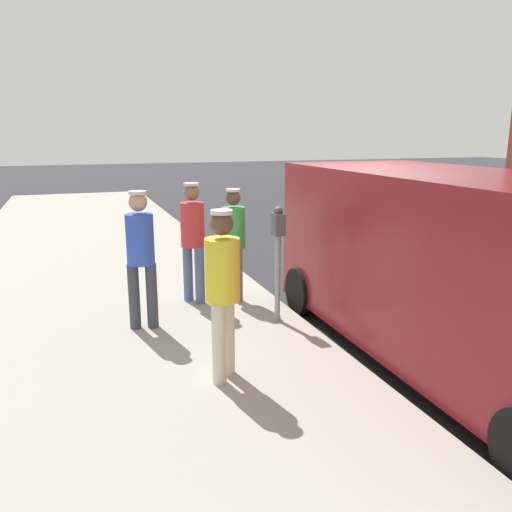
% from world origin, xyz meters
% --- Properties ---
extents(ground_plane, '(80.00, 80.00, 0.00)m').
position_xyz_m(ground_plane, '(0.00, 0.00, 0.00)').
color(ground_plane, '#2D2D33').
extents(sidewalk_slab, '(5.00, 32.00, 0.15)m').
position_xyz_m(sidewalk_slab, '(3.50, 0.00, 0.07)').
color(sidewalk_slab, '#9E998E').
rests_on(sidewalk_slab, ground).
extents(parking_meter_near, '(0.14, 0.18, 1.52)m').
position_xyz_m(parking_meter_near, '(1.35, 0.57, 1.18)').
color(parking_meter_near, gray).
rests_on(parking_meter_near, sidewalk_slab).
extents(pedestrian_in_red, '(0.34, 0.34, 1.74)m').
position_xyz_m(pedestrian_in_red, '(2.20, -0.55, 1.15)').
color(pedestrian_in_red, '#4C608C').
rests_on(pedestrian_in_red, sidewalk_slab).
extents(pedestrian_in_green, '(0.34, 0.35, 1.65)m').
position_xyz_m(pedestrian_in_green, '(1.62, -0.48, 1.09)').
color(pedestrian_in_green, '#726656').
rests_on(pedestrian_in_green, sidewalk_slab).
extents(pedestrian_in_blue, '(0.36, 0.34, 1.74)m').
position_xyz_m(pedestrian_in_blue, '(3.04, 0.24, 1.15)').
color(pedestrian_in_blue, '#383D47').
rests_on(pedestrian_in_blue, sidewalk_slab).
extents(pedestrian_in_yellow, '(0.34, 0.34, 1.71)m').
position_xyz_m(pedestrian_in_yellow, '(2.48, 1.91, 1.13)').
color(pedestrian_in_yellow, beige).
rests_on(pedestrian_in_yellow, sidewalk_slab).
extents(parked_van, '(2.19, 5.23, 2.15)m').
position_xyz_m(parked_van, '(-0.15, 2.14, 1.15)').
color(parked_van, maroon).
rests_on(parked_van, ground).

